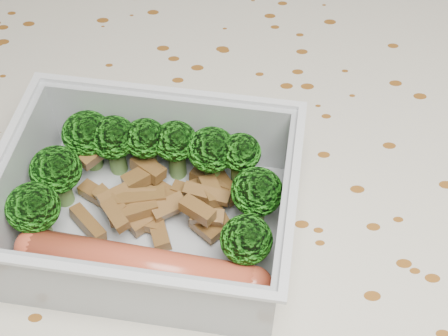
{
  "coord_description": "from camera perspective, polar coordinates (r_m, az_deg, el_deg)",
  "views": [
    {
      "loc": [
        -0.01,
        -0.24,
        1.08
      ],
      "look_at": [
        -0.0,
        -0.01,
        0.78
      ],
      "focal_mm": 50.0,
      "sensor_mm": 36.0,
      "label": 1
    }
  ],
  "objects": [
    {
      "name": "dining_table",
      "position": [
        0.48,
        0.59,
        -7.73
      ],
      "size": [
        1.4,
        0.9,
        0.75
      ],
      "color": "brown",
      "rests_on": "ground"
    },
    {
      "name": "tablecloth",
      "position": [
        0.44,
        0.65,
        -4.32
      ],
      "size": [
        1.46,
        0.96,
        0.19
      ],
      "color": "beige",
      "rests_on": "dining_table"
    },
    {
      "name": "lunch_container",
      "position": [
        0.37,
        -6.82,
        -3.94
      ],
      "size": [
        0.19,
        0.16,
        0.06
      ],
      "color": "silver",
      "rests_on": "tablecloth"
    },
    {
      "name": "broccoli_florets",
      "position": [
        0.37,
        -6.8,
        -0.05
      ],
      "size": [
        0.16,
        0.11,
        0.04
      ],
      "color": "#608C3F",
      "rests_on": "lunch_container"
    },
    {
      "name": "meat_pile",
      "position": [
        0.38,
        -5.98,
        -2.92
      ],
      "size": [
        0.11,
        0.07,
        0.03
      ],
      "color": "brown",
      "rests_on": "lunch_container"
    },
    {
      "name": "sausage",
      "position": [
        0.35,
        -7.58,
        -8.9
      ],
      "size": [
        0.14,
        0.05,
        0.02
      ],
      "color": "#C04A2E",
      "rests_on": "lunch_container"
    }
  ]
}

